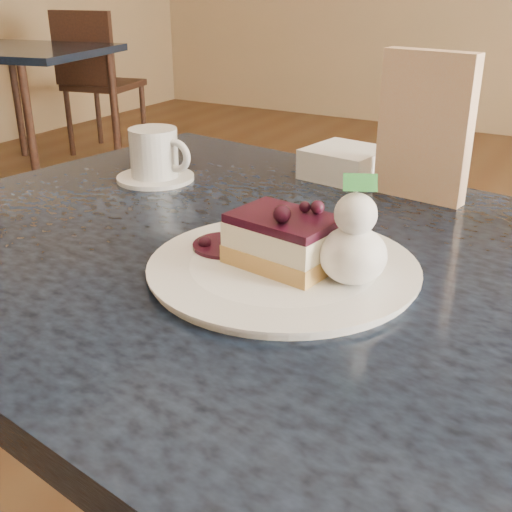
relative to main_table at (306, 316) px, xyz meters
The scene contains 9 objects.
main_table is the anchor object (origin of this frame).
dessert_plate 0.11m from the main_table, 98.73° to the right, with size 0.34×0.34×0.01m, color white.
cheesecake_slice 0.14m from the main_table, 98.73° to the right, with size 0.15×0.11×0.07m.
whipped_cream 0.17m from the main_table, 33.93° to the right, with size 0.08×0.08×0.07m.
berry_sauce 0.15m from the main_table, 155.83° to the right, with size 0.09×0.09×0.01m, color black.
coffee_set 0.47m from the main_table, 155.13° to the left, with size 0.15×0.14×0.10m.
menu_card 0.40m from the main_table, 81.51° to the left, with size 0.16×0.03×0.25m, color beige.
napkin_stack 0.41m from the main_table, 105.79° to the left, with size 0.13×0.13×0.06m, color white.
bg_table_far_left 3.62m from the main_table, 145.51° to the left, with size 1.21×1.93×1.28m.
Camera 1 is at (0.17, -0.47, 1.19)m, focal length 45.00 mm.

